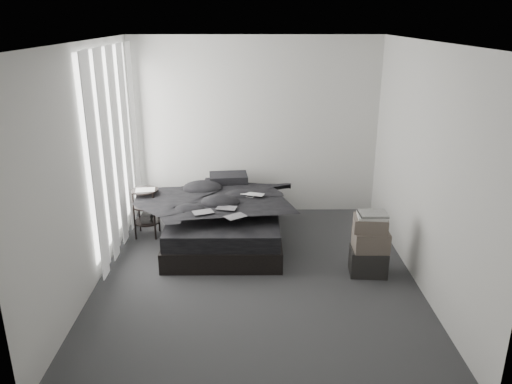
{
  "coord_description": "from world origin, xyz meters",
  "views": [
    {
      "loc": [
        -0.05,
        -5.11,
        2.84
      ],
      "look_at": [
        0.0,
        0.8,
        0.75
      ],
      "focal_mm": 35.0,
      "sensor_mm": 36.0,
      "label": 1
    }
  ],
  "objects_px": {
    "bed": "(225,232)",
    "laptop": "(251,191)",
    "side_stand": "(147,213)",
    "box_lower": "(368,261)"
  },
  "relations": [
    {
      "from": "bed",
      "to": "laptop",
      "type": "distance_m",
      "value": 0.66
    },
    {
      "from": "bed",
      "to": "laptop",
      "type": "height_order",
      "value": "laptop"
    },
    {
      "from": "bed",
      "to": "box_lower",
      "type": "bearing_deg",
      "value": -27.7
    },
    {
      "from": "side_stand",
      "to": "laptop",
      "type": "bearing_deg",
      "value": -5.99
    },
    {
      "from": "laptop",
      "to": "side_stand",
      "type": "distance_m",
      "value": 1.47
    },
    {
      "from": "side_stand",
      "to": "box_lower",
      "type": "relative_size",
      "value": 1.57
    },
    {
      "from": "bed",
      "to": "laptop",
      "type": "bearing_deg",
      "value": 7.5
    },
    {
      "from": "laptop",
      "to": "box_lower",
      "type": "height_order",
      "value": "laptop"
    },
    {
      "from": "side_stand",
      "to": "box_lower",
      "type": "xyz_separation_m",
      "value": [
        2.77,
        -1.1,
        -0.17
      ]
    },
    {
      "from": "bed",
      "to": "side_stand",
      "type": "relative_size",
      "value": 2.91
    }
  ]
}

